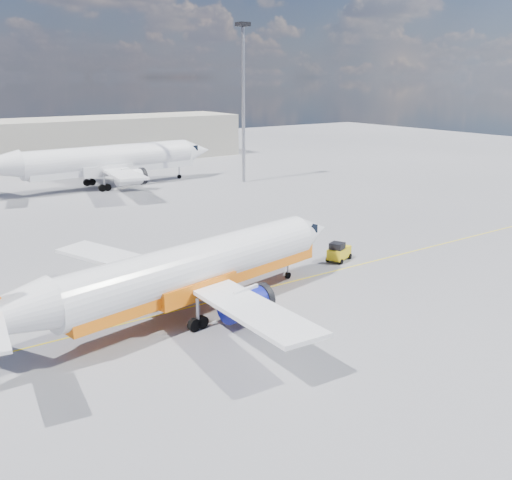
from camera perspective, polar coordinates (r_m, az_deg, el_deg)
ground at (r=40.23m, az=3.50°, el=-6.07°), size 240.00×240.00×0.00m
taxi_line at (r=42.46m, az=0.99°, el=-4.83°), size 70.00×0.15×0.01m
terminal_main at (r=108.51m, az=-19.78°, el=9.17°), size 70.00×14.00×8.00m
main_jet at (r=36.91m, az=-7.10°, el=-3.13°), size 30.58×23.64×9.23m
second_jet at (r=83.55m, az=-15.12°, el=7.62°), size 37.23×29.41×11.28m
gse_tug at (r=48.98m, az=8.27°, el=-1.17°), size 2.66×2.22×1.67m
traffic_cone at (r=39.04m, az=-9.35°, el=-6.57°), size 0.37×0.37×0.52m
floodlight_mast at (r=84.42m, az=-1.28°, el=14.86°), size 1.64×1.64×22.47m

